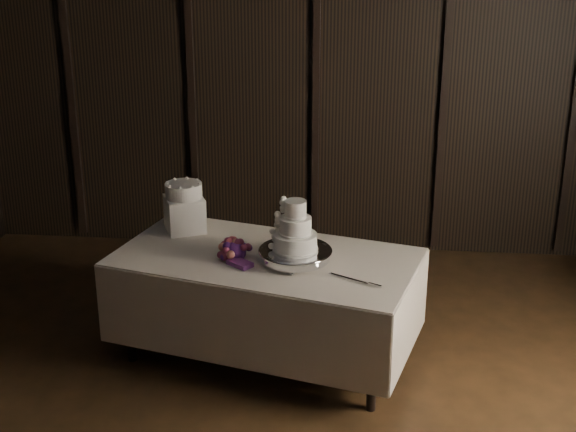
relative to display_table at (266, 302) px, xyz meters
The scene contains 8 objects.
room 1.83m from the display_table, 82.39° to the right, with size 6.08×7.08×3.08m.
display_table is the anchor object (origin of this frame).
cake_stand 0.45m from the display_table, 23.69° to the right, with size 0.48×0.48×0.09m, color silver.
wedding_cake 0.60m from the display_table, 29.98° to the right, with size 0.32×0.28×0.34m.
bouquet 0.45m from the display_table, 165.43° to the right, with size 0.27×0.37×0.18m, color #CD4856, non-canonical shape.
box_pedestal 0.89m from the display_table, 146.94° to the left, with size 0.26×0.26×0.25m, color white.
small_cake 1.00m from the display_table, 146.94° to the left, with size 0.26×0.26×0.10m, color white.
cake_knife 0.73m from the display_table, 29.28° to the right, with size 0.37×0.02×0.01m, color silver.
Camera 1 is at (0.44, -3.41, 2.87)m, focal length 50.00 mm.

